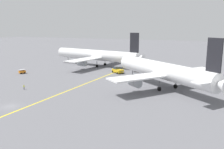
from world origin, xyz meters
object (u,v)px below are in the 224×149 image
airliner_at_gate_left (96,55)px  ground_crew_marshaller_foreground (24,87)px  pushback_tug (118,70)px  airliner_being_pushed (163,71)px  gse_baggage_cart_near_cluster (22,72)px

airliner_at_gate_left → ground_crew_marshaller_foreground: size_ratio=33.41×
airliner_at_gate_left → pushback_tug: size_ratio=6.60×
ground_crew_marshaller_foreground → airliner_at_gate_left: bearing=91.3°
pushback_tug → ground_crew_marshaller_foreground: (-15.99, -37.98, -0.38)m
airliner_being_pushed → gse_baggage_cart_near_cluster: 60.02m
airliner_at_gate_left → airliner_being_pushed: size_ratio=1.27×
ground_crew_marshaller_foreground → airliner_being_pushed: bearing=28.0°
pushback_tug → airliner_being_pushed: bearing=-36.0°
airliner_being_pushed → pushback_tug: 29.30m
airliner_at_gate_left → ground_crew_marshaller_foreground: 50.70m
airliner_at_gate_left → ground_crew_marshaller_foreground: airliner_at_gate_left is taller
pushback_tug → ground_crew_marshaller_foreground: 41.21m
pushback_tug → airliner_at_gate_left: bearing=144.0°
airliner_being_pushed → airliner_at_gate_left: bearing=144.0°
airliner_at_gate_left → gse_baggage_cart_near_cluster: size_ratio=17.10×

